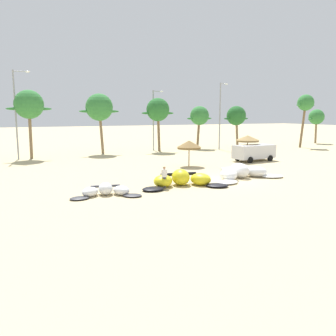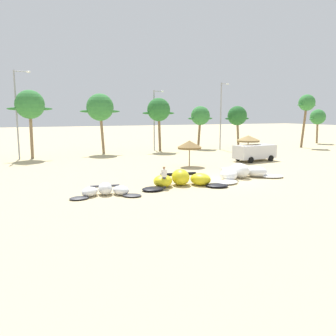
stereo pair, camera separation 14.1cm
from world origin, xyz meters
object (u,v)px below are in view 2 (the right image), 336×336
Objects in this scene: kite_left at (182,180)px; beach_umbrella_middle at (248,139)px; person_near_kites at (164,177)px; lamppost_east_center at (221,113)px; palm_left at (30,105)px; palm_right at (307,104)px; palm_right_of_gap at (237,116)px; palm_rightmost at (318,117)px; kite_left_of_center at (243,173)px; lamppost_west at (18,110)px; palm_center_left at (159,110)px; palm_left_of_gap at (100,108)px; kite_far_left at (105,191)px; beach_umbrella_near_van at (189,145)px; palm_center_right at (200,116)px; lamppost_west_center at (155,117)px; parked_van at (254,152)px.

beach_umbrella_middle is at bearing 36.21° from kite_left.
lamppost_east_center reaches higher than person_near_kites.
palm_right is at bearing -4.84° from palm_left.
person_near_kites is at bearing -131.39° from lamppost_east_center.
palm_right_of_gap reaches higher than palm_rightmost.
kite_left_of_center is 0.69× the size of lamppost_west.
palm_right is at bearing -10.65° from palm_center_left.
palm_left_of_gap is 0.78× the size of lamppost_west.
palm_left_of_gap is 1.06× the size of palm_center_left.
kite_far_left is 32.73m from lamppost_east_center.
palm_center_right is (10.42, 15.82, 2.78)m from beach_umbrella_near_van.
palm_center_right is 0.75× the size of lamppost_west_center.
lamppost_west_center reaches higher than palm_right_of_gap.
lamppost_west reaches higher than palm_rightmost.
palm_right is (40.77, -3.46, 0.55)m from palm_left.
kite_far_left is at bearing -152.20° from palm_rightmost.
parked_van is at bearing 2.72° from beach_umbrella_near_van.
palm_center_left is 9.68m from lamppost_east_center.
lamppost_east_center reaches higher than palm_left.
beach_umbrella_near_van reaches higher than kite_far_left.
parked_van is 27.86m from lamppost_west.
beach_umbrella_near_van is 0.53× the size of parked_van.
kite_left_of_center is at bearing -83.97° from beach_umbrella_near_van.
palm_rightmost is 22.37m from lamppost_east_center.
palm_rightmost is 50.31m from lamppost_west.
palm_center_left is at bearing 114.67° from beach_umbrella_middle.
lamppost_west_center is at bearing 6.11° from palm_left_of_gap.
person_near_kites reaches higher than kite_far_left.
beach_umbrella_middle is (19.95, 10.82, 2.17)m from kite_far_left.
palm_left is 0.93× the size of lamppost_west_center.
kite_left is at bearing -67.80° from palm_left.
kite_left is at bearing -121.55° from beach_umbrella_near_van.
person_near_kites is 38.80m from palm_right.
palm_center_right reaches higher than person_near_kites.
lamppost_west_center is (14.11, 25.19, 4.59)m from kite_far_left.
palm_center_left is 0.73× the size of lamppost_west.
palm_left is 24.74m from palm_center_right.
palm_left_of_gap reaches higher than beach_umbrella_near_van.
palm_left_of_gap is (-14.17, 13.48, 3.69)m from beach_umbrella_middle.
lamppost_west_center is at bearing 68.66° from person_near_kites.
kite_left is 1.08× the size of palm_rightmost.
palm_left_of_gap reaches higher than palm_center_right.
palm_center_left reaches higher than kite_left_of_center.
palm_left is 8.98m from palm_left_of_gap.
palm_right_of_gap reaches higher than person_near_kites.
parked_van is (-0.24, -1.41, -1.39)m from beach_umbrella_middle.
palm_center_left reaches higher than palm_center_right.
kite_left is 46.53m from palm_rightmost.
lamppost_east_center is at bearing 72.14° from beach_umbrella_middle.
palm_right is at bearing 28.59° from parked_van.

